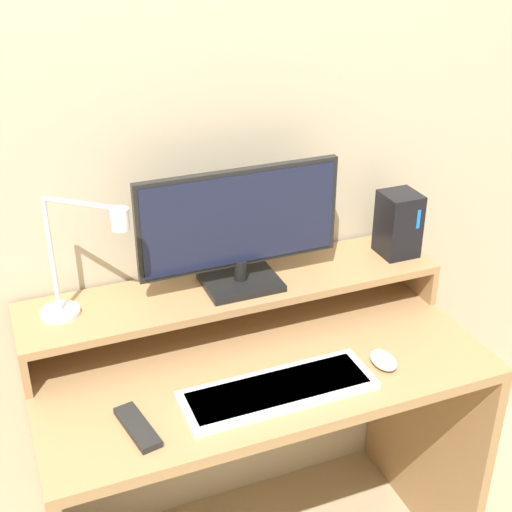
# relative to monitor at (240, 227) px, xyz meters

# --- Properties ---
(wall_back) EXTENTS (6.00, 0.05, 2.50)m
(wall_back) POSITION_rel_monitor_xyz_m (-0.01, 0.16, 0.19)
(wall_back) COLOR beige
(wall_back) RESTS_ON ground_plane
(desk) EXTENTS (1.14, 0.58, 0.77)m
(desk) POSITION_rel_monitor_xyz_m (-0.01, -0.16, -0.53)
(desk) COLOR #A87F51
(desk) RESTS_ON ground_plane
(monitor_shelf) EXTENTS (1.14, 0.24, 0.13)m
(monitor_shelf) POSITION_rel_monitor_xyz_m (-0.01, 0.01, -0.19)
(monitor_shelf) COLOR #A87F51
(monitor_shelf) RESTS_ON desk
(monitor) EXTENTS (0.54, 0.16, 0.33)m
(monitor) POSITION_rel_monitor_xyz_m (0.00, 0.00, 0.00)
(monitor) COLOR black
(monitor) RESTS_ON monitor_shelf
(desk_lamp) EXTENTS (0.22, 0.19, 0.32)m
(desk_lamp) POSITION_rel_monitor_xyz_m (-0.42, -0.02, -0.02)
(desk_lamp) COLOR silver
(desk_lamp) RESTS_ON monitor_shelf
(router_dock) EXTENTS (0.10, 0.11, 0.19)m
(router_dock) POSITION_rel_monitor_xyz_m (0.48, 0.00, -0.08)
(router_dock) COLOR black
(router_dock) RESTS_ON monitor_shelf
(keyboard) EXTENTS (0.47, 0.15, 0.02)m
(keyboard) POSITION_rel_monitor_xyz_m (-0.03, -0.32, -0.29)
(keyboard) COLOR silver
(keyboard) RESTS_ON desk
(mouse) EXTENTS (0.06, 0.09, 0.03)m
(mouse) POSITION_rel_monitor_xyz_m (0.27, -0.31, -0.28)
(mouse) COLOR white
(mouse) RESTS_ON desk
(remote_control) EXTENTS (0.08, 0.17, 0.02)m
(remote_control) POSITION_rel_monitor_xyz_m (-0.37, -0.32, -0.29)
(remote_control) COLOR black
(remote_control) RESTS_ON desk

